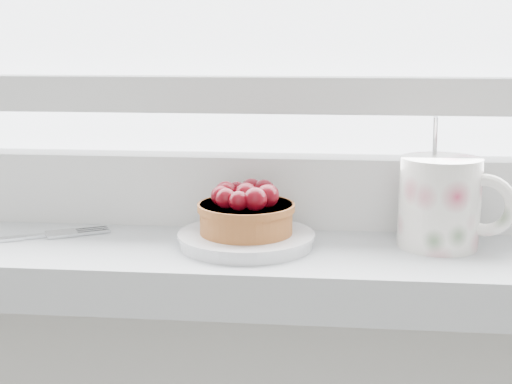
# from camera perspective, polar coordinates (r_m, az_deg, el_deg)

# --- Properties ---
(saucer) EXTENTS (0.12, 0.12, 0.01)m
(saucer) POSITION_cam_1_polar(r_m,az_deg,el_deg) (0.65, -0.79, -3.80)
(saucer) COLOR silver
(saucer) RESTS_ON windowsill
(raspberry_tart) EXTENTS (0.09, 0.09, 0.05)m
(raspberry_tart) POSITION_cam_1_polar(r_m,az_deg,el_deg) (0.64, -0.77, -1.50)
(raspberry_tart) COLOR brown
(raspberry_tart) RESTS_ON saucer
(floral_mug) EXTENTS (0.11, 0.09, 0.12)m
(floral_mug) POSITION_cam_1_polar(r_m,az_deg,el_deg) (0.65, 14.70, -0.68)
(floral_mug) COLOR white
(floral_mug) RESTS_ON windowsill
(fork) EXTENTS (0.17, 0.11, 0.00)m
(fork) POSITION_cam_1_polar(r_m,az_deg,el_deg) (0.70, -19.29, -3.58)
(fork) COLOR silver
(fork) RESTS_ON windowsill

